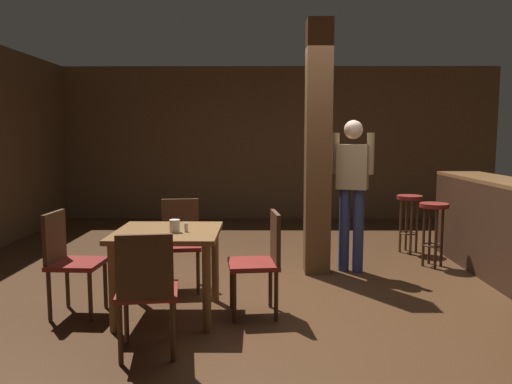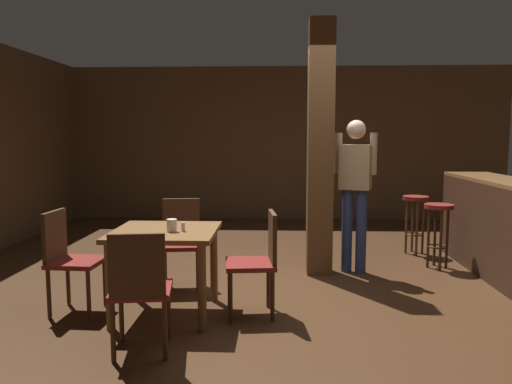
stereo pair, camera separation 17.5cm
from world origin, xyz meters
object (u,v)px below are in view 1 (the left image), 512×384
dining_table (168,246)px  chair_north (180,239)px  chair_south (147,287)px  bar_stool_mid (409,210)px  chair_east (262,257)px  napkin_cup (175,226)px  bar_stool_near (434,220)px  standing_person (352,184)px  chair_west (68,257)px  bar_counter (484,223)px  salt_shaker (186,227)px

dining_table → chair_north: 0.81m
chair_south → bar_stool_mid: bearing=49.1°
dining_table → chair_north: (-0.02, 0.80, -0.10)m
chair_east → bar_stool_mid: (1.96, 2.35, 0.06)m
dining_table → chair_north: size_ratio=0.99×
chair_south → napkin_cup: size_ratio=8.30×
bar_stool_near → standing_person: bearing=-167.1°
napkin_cup → bar_stool_mid: bearing=42.4°
chair_north → bar_stool_mid: chair_north is taller
chair_west → bar_stool_near: chair_west is taller
chair_east → bar_counter: size_ratio=0.42×
bar_counter → bar_stool_near: bearing=161.6°
bar_stool_mid → standing_person: bearing=-134.8°
dining_table → bar_counter: bar_counter is taller
chair_north → bar_counter: size_ratio=0.42×
chair_west → bar_stool_mid: (3.63, 2.35, 0.06)m
chair_north → salt_shaker: chair_north is taller
chair_east → bar_counter: bearing=29.8°
chair_west → napkin_cup: 0.99m
salt_shaker → chair_west: bearing=175.3°
salt_shaker → napkin_cup: bearing=-167.8°
salt_shaker → bar_stool_mid: (2.60, 2.43, -0.22)m
chair_south → napkin_cup: (0.07, 0.74, 0.29)m
chair_north → standing_person: bearing=18.6°
bar_stool_near → salt_shaker: bearing=-147.2°
chair_east → napkin_cup: size_ratio=8.30×
chair_west → napkin_cup: (0.94, -0.11, 0.29)m
dining_table → bar_stool_near: 3.29m
chair_north → salt_shaker: (0.19, -0.87, 0.28)m
dining_table → napkin_cup: (0.08, -0.09, 0.19)m
chair_west → chair_south: size_ratio=1.00×
napkin_cup → bar_stool_mid: napkin_cup is taller
chair_west → bar_stool_mid: size_ratio=1.17×
bar_stool_near → napkin_cup: bearing=-147.8°
chair_east → chair_south: bearing=-133.4°
dining_table → napkin_cup: size_ratio=8.19×
napkin_cup → bar_stool_mid: (2.69, 2.45, -0.24)m
chair_south → bar_stool_near: size_ratio=1.18×
chair_east → napkin_cup: 0.79m
dining_table → bar_stool_near: (2.84, 1.66, -0.05)m
chair_north → chair_east: bearing=-43.2°
bar_stool_near → chair_south: bearing=-138.8°
napkin_cup → bar_counter: 3.65m
standing_person → bar_stool_near: 1.13m
dining_table → bar_counter: bearing=23.8°
chair_west → napkin_cup: bearing=-6.4°
napkin_cup → chair_north: bearing=96.4°
dining_table → chair_south: size_ratio=0.99×
salt_shaker → bar_stool_near: salt_shaker is taller
chair_east → chair_south: (-0.80, -0.85, 0.00)m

